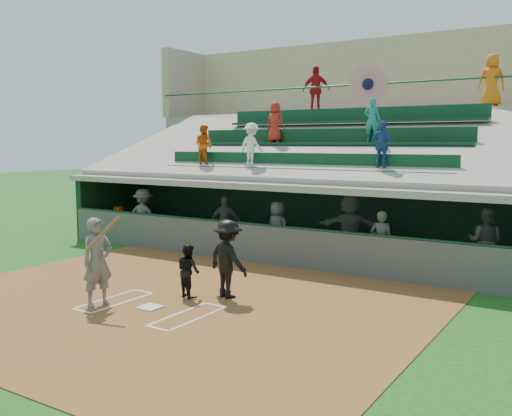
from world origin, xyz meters
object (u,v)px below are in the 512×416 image
Objects in this scene: batter_at_plate at (98,262)px; catcher at (188,271)px; water_cooler at (119,212)px; white_table at (119,227)px; home_plate at (150,307)px.

batter_at_plate is 1.64× the size of catcher.
water_cooler is at bearing -14.36° from catcher.
catcher is 3.19× the size of water_cooler.
water_cooler is at bearing 133.12° from batter_at_plate.
water_cooler is (-7.27, 4.96, 0.33)m from catcher.
white_table is 2.21× the size of water_cooler.
white_table is 0.55m from water_cooler.
white_table is at bearing -14.19° from catcher.
home_plate is 9.42m from water_cooler.
water_cooler is at bearing 118.38° from white_table.
batter_at_plate is at bearing 72.30° from catcher.
home_plate is 9.29m from white_table.
water_cooler is at bearing 139.60° from home_plate.
batter_at_plate is 5.25× the size of water_cooler.
catcher is at bearing -44.97° from white_table.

